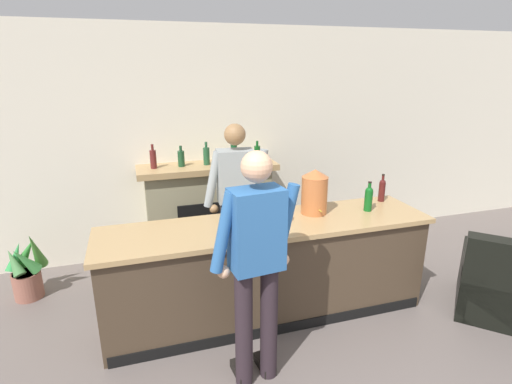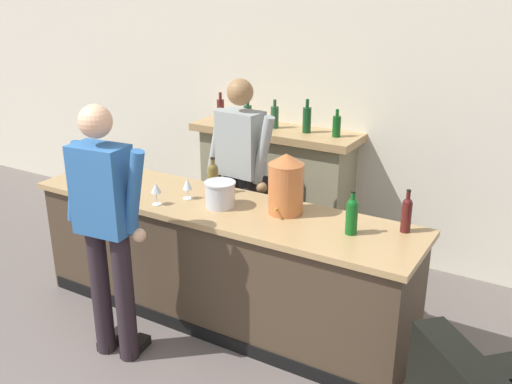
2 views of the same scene
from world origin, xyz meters
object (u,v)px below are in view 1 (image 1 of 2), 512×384
Objects in this scene: wine_bottle_cabernet_heavy at (246,205)px; wine_glass_mid_counter at (234,224)px; fireplace_stone at (209,210)px; armchair_black at (505,289)px; potted_plant_corner at (26,270)px; person_customer at (256,262)px; ice_bucket_steel at (274,214)px; wine_glass_by_dispenser at (241,215)px; wine_bottle_riesling_slim at (369,198)px; copper_dispenser at (315,191)px; wine_bottle_merlot_tall at (382,189)px; person_bartender at (236,201)px.

wine_bottle_cabernet_heavy is 1.70× the size of wine_glass_mid_counter.
armchair_black is at bearing -40.60° from fireplace_stone.
person_customer reaches higher than potted_plant_corner.
armchair_black is 2.33m from ice_bucket_steel.
person_customer reaches higher than wine_glass_by_dispenser.
wine_bottle_riesling_slim is at bearing 1.51° from wine_glass_by_dispenser.
wine_bottle_riesling_slim is 1.28m from wine_glass_by_dispenser.
wine_bottle_cabernet_heavy is at bearing 78.60° from person_customer.
copper_dispenser is 0.49m from ice_bucket_steel.
wine_glass_mid_counter reaches higher than potted_plant_corner.
wine_bottle_merlot_tall is 1.73× the size of wine_glass_mid_counter.
wine_bottle_riesling_slim is (1.38, 0.78, 0.09)m from person_customer.
copper_dispenser is (0.65, -0.45, 0.18)m from person_bartender.
fireplace_stone is 0.93m from person_bartender.
wine_bottle_merlot_tall is 0.36m from wine_bottle_riesling_slim.
copper_dispenser is at bearing -17.75° from potted_plant_corner.
ice_bucket_steel is 0.79× the size of wine_bottle_cabernet_heavy.
person_bartender is at bearing 145.58° from copper_dispenser.
person_customer is at bearing -98.45° from person_bartender.
copper_dispenser is 1.47× the size of wine_bottle_riesling_slim.
armchair_black is at bearing 1.88° from person_customer.
armchair_black is 2.03m from copper_dispenser.
wine_glass_by_dispenser is 0.24m from wine_glass_mid_counter.
person_customer is 0.84m from ice_bucket_steel.
person_customer is 10.61× the size of wine_glass_mid_counter.
armchair_black is at bearing -17.36° from ice_bucket_steel.
potted_plant_corner is 4.74× the size of wine_glass_by_dispenser.
wine_bottle_cabernet_heavy is at bearing -21.29° from potted_plant_corner.
person_customer is at bearing -91.78° from fireplace_stone.
ice_bucket_steel is at bearing -168.92° from wine_bottle_merlot_tall.
ice_bucket_steel is at bearing -177.66° from wine_bottle_riesling_slim.
wine_glass_mid_counter is at bearing -165.00° from wine_bottle_merlot_tall.
wine_bottle_cabernet_heavy is (-2.31, 0.86, 0.79)m from armchair_black.
wine_bottle_merlot_tall is at bearing -12.16° from potted_plant_corner.
ice_bucket_steel is (0.33, -1.42, 0.44)m from fireplace_stone.
copper_dispenser reaches higher than armchair_black.
wine_bottle_merlot_tall is (1.67, 0.99, 0.08)m from person_customer.
person_customer is 1.94m from wine_bottle_merlot_tall.
wine_bottle_riesling_slim is 1.75× the size of wine_glass_mid_counter.
wine_glass_mid_counter is (1.87, -1.22, 0.75)m from potted_plant_corner.
fireplace_stone reaches higher than ice_bucket_steel.
person_bartender is at bearing 151.58° from armchair_black.
wine_bottle_cabernet_heavy is (-0.66, 0.07, -0.09)m from copper_dispenser.
copper_dispenser reaches higher than wine_bottle_merlot_tall.
person_bartender is (0.20, 1.33, -0.01)m from person_customer.
copper_dispenser is at bearing -172.32° from wine_bottle_merlot_tall.
wine_bottle_riesling_slim is at bearing -16.63° from potted_plant_corner.
wine_bottle_merlot_tall is 1.59m from wine_glass_by_dispenser.
copper_dispenser is 0.77m from wine_glass_by_dispenser.
ice_bucket_steel is at bearing -1.24° from wine_glass_by_dispenser.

